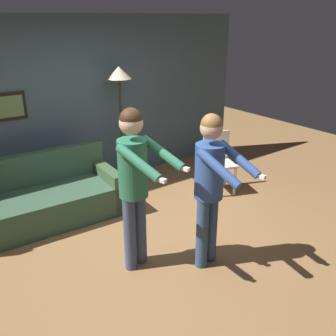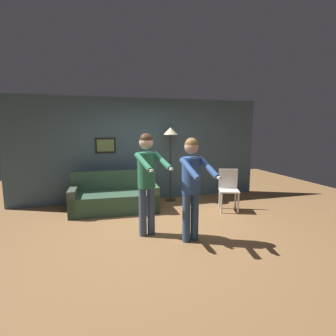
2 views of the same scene
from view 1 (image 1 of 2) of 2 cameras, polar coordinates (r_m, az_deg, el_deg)
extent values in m
plane|color=olive|center=(4.49, -1.62, -12.56)|extent=(12.00, 12.00, 0.00)
cube|color=#425B69|center=(5.85, -14.72, 9.01)|extent=(6.40, 0.06, 2.60)
cube|color=black|center=(5.53, -23.26, 8.57)|extent=(0.49, 0.02, 0.37)
cube|color=#67854F|center=(5.52, -23.23, 8.55)|extent=(0.41, 0.01, 0.29)
cube|color=#36543E|center=(5.24, -17.83, -5.64)|extent=(1.94, 0.94, 0.42)
cube|color=#36543E|center=(5.38, -19.45, -0.01)|extent=(1.90, 0.23, 0.45)
cube|color=#3C5837|center=(5.46, -9.20, -2.73)|extent=(0.20, 0.86, 0.58)
cylinder|color=#332D28|center=(6.27, -6.69, -1.99)|extent=(0.28, 0.28, 0.02)
cylinder|color=#332D28|center=(5.98, -7.05, 5.43)|extent=(0.04, 0.04, 1.67)
cone|color=#F9EAB7|center=(5.78, -7.49, 14.22)|extent=(0.37, 0.37, 0.18)
cylinder|color=#3D4D70|center=(4.03, -5.83, -10.00)|extent=(0.13, 0.13, 0.85)
cylinder|color=#3D4D70|center=(4.12, -4.24, -9.11)|extent=(0.13, 0.13, 0.85)
cylinder|color=#286B4C|center=(3.75, -5.39, -0.09)|extent=(0.30, 0.30, 0.60)
sphere|color=#D8AD8E|center=(3.60, -5.65, 6.80)|extent=(0.23, 0.23, 0.23)
sphere|color=#382314|center=(3.59, -5.68, 7.43)|extent=(0.22, 0.22, 0.22)
cylinder|color=#286B4C|center=(3.41, -4.54, 0.80)|extent=(0.22, 0.53, 0.27)
cube|color=white|center=(3.29, -1.38, -1.72)|extent=(0.08, 0.16, 0.04)
cylinder|color=#286B4C|center=(3.64, -0.83, 2.31)|extent=(0.22, 0.53, 0.27)
cube|color=white|center=(3.53, 2.23, 0.00)|extent=(0.08, 0.16, 0.04)
cylinder|color=#2F4A70|center=(4.06, 5.22, -9.91)|extent=(0.13, 0.13, 0.81)
cylinder|color=#2F4A70|center=(4.17, 6.59, -9.03)|extent=(0.13, 0.13, 0.81)
cylinder|color=#2D4C8C|center=(3.80, 6.32, -0.50)|extent=(0.30, 0.30, 0.58)
sphere|color=tan|center=(3.65, 6.62, 6.03)|extent=(0.22, 0.22, 0.22)
sphere|color=brown|center=(3.64, 6.65, 6.62)|extent=(0.21, 0.21, 0.21)
cylinder|color=#2D4C8C|center=(3.50, 7.72, -0.06)|extent=(0.18, 0.50, 0.31)
cylinder|color=#2D4C8C|center=(3.76, 10.75, 1.37)|extent=(0.18, 0.50, 0.31)
cube|color=white|center=(3.70, 13.59, -1.13)|extent=(0.07, 0.15, 0.04)
cylinder|color=silver|center=(5.64, 6.85, -2.46)|extent=(0.04, 0.04, 0.45)
cylinder|color=silver|center=(5.78, 10.15, -2.03)|extent=(0.04, 0.04, 0.45)
cylinder|color=silver|center=(5.95, 5.53, -1.08)|extent=(0.04, 0.04, 0.45)
cylinder|color=silver|center=(6.08, 8.69, -0.70)|extent=(0.04, 0.04, 0.45)
cube|color=silver|center=(5.77, 7.93, 0.64)|extent=(0.54, 0.54, 0.03)
cube|color=silver|center=(5.85, 7.31, 3.48)|extent=(0.41, 0.18, 0.45)
camera|label=2|loc=(1.75, 97.30, -28.98)|focal=28.00mm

